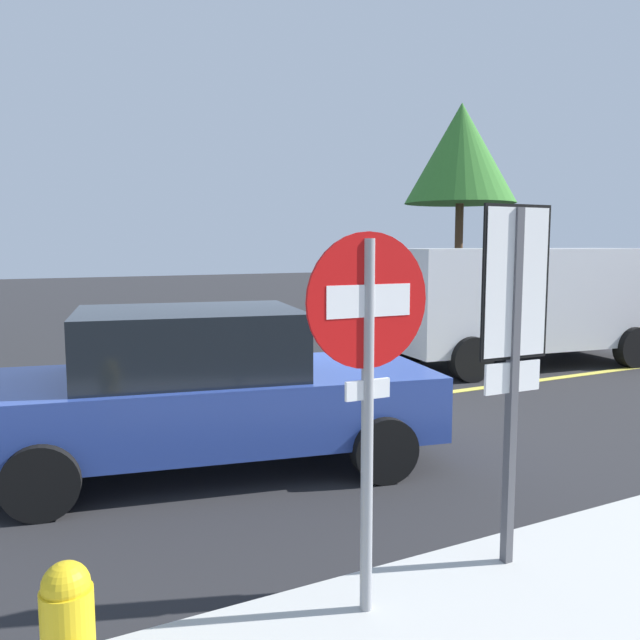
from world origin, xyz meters
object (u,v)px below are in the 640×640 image
object	(u,v)px
speed_limit_sign	(514,323)
white_van	(523,298)
car_blue_mid_road	(206,388)
tree_centre_verge	(461,154)
stop_sign	(368,365)

from	to	relation	value
speed_limit_sign	white_van	xyz separation A→B (m)	(5.98, 5.91, -0.50)
white_van	car_blue_mid_road	size ratio (longest dim) A/B	1.14
car_blue_mid_road	tree_centre_verge	distance (m)	14.08
white_van	tree_centre_verge	world-z (taller)	tree_centre_verge
stop_sign	tree_centre_verge	world-z (taller)	tree_centre_verge
speed_limit_sign	tree_centre_verge	world-z (taller)	tree_centre_verge
white_van	car_blue_mid_road	bearing A→B (deg)	-158.63
car_blue_mid_road	stop_sign	bearing A→B (deg)	-90.98
white_van	tree_centre_verge	distance (m)	7.63
tree_centre_verge	stop_sign	bearing A→B (deg)	-131.33
stop_sign	tree_centre_verge	size ratio (longest dim) A/B	0.37
white_van	car_blue_mid_road	distance (m)	7.60
stop_sign	white_van	world-z (taller)	stop_sign
stop_sign	speed_limit_sign	world-z (taller)	speed_limit_sign
white_van	tree_centre_verge	xyz separation A→B (m)	(3.29, 5.88, 3.58)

